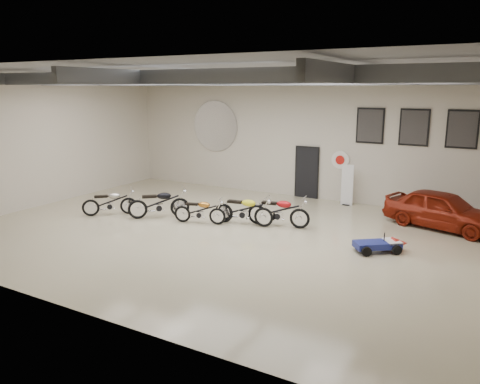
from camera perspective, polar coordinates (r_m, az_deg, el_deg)
The scene contains 19 objects.
floor at distance 14.93m, azimuth -2.29°, elevation -5.00°, with size 16.00×12.00×0.01m, color #B6AC8B.
ceiling at distance 14.24m, azimuth -2.47°, elevation 14.56°, with size 16.00×12.00×0.01m, color slate.
back_wall at distance 19.68m, azimuth 6.98°, elevation 6.64°, with size 16.00×0.02×5.00m, color beige.
left_wall at distance 19.78m, azimuth -22.54°, elevation 5.81°, with size 0.02×12.00×5.00m, color beige.
ceiling_beams at distance 14.23m, azimuth -2.46°, elevation 13.55°, with size 15.80×11.80×0.32m, color slate, non-canonical shape.
door at distance 19.65m, azimuth 8.16°, elevation 2.33°, with size 0.92×0.08×2.10m, color black.
logo_plaque at distance 21.47m, azimuth -3.03°, elevation 8.01°, with size 2.30×0.06×1.16m, color silver, non-canonical shape.
poster_left at distance 18.64m, azimuth 15.59°, elevation 7.80°, with size 1.05×0.08×1.35m, color black, non-canonical shape.
poster_mid at distance 18.32m, azimuth 20.47°, elevation 7.40°, with size 1.05×0.08×1.35m, color black, non-canonical shape.
poster_right at distance 18.13m, azimuth 25.49°, elevation 6.92°, with size 1.05×0.08×1.35m, color black, non-canonical shape.
oil_sign at distance 19.09m, azimuth 12.13°, elevation 3.85°, with size 0.72×0.10×0.72m, color white, non-canonical shape.
banner_stand at distance 18.67m, azimuth 12.95°, elevation 0.96°, with size 0.46×0.18×1.70m, color white, non-canonical shape.
motorcycle_silver at distance 17.49m, azimuth -15.62°, elevation -1.16°, with size 1.89×0.59×0.98m, color silver, non-canonical shape.
motorcycle_black at distance 16.74m, azimuth -9.88°, elevation -1.29°, with size 2.11×0.65×1.10m, color silver, non-canonical shape.
motorcycle_gold at distance 15.88m, azimuth -4.94°, elevation -2.23°, with size 1.77×0.55×0.92m, color silver, non-canonical shape.
motorcycle_yellow at distance 15.66m, azimuth 0.42°, elevation -2.12°, with size 2.05×0.64×1.07m, color silver, non-canonical shape.
motorcycle_red at distance 15.52m, azimuth 4.69°, elevation -2.27°, with size 2.08×0.64×1.08m, color silver, non-canonical shape.
go_kart at distance 13.76m, azimuth 16.91°, elevation -5.85°, with size 1.57×0.71×0.57m, color navy, non-canonical shape.
vintage_car at distance 16.60m, azimuth 23.45°, elevation -1.99°, with size 3.69×1.49×1.26m, color maroon.
Camera 1 is at (7.55, -12.06, 4.51)m, focal length 35.00 mm.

